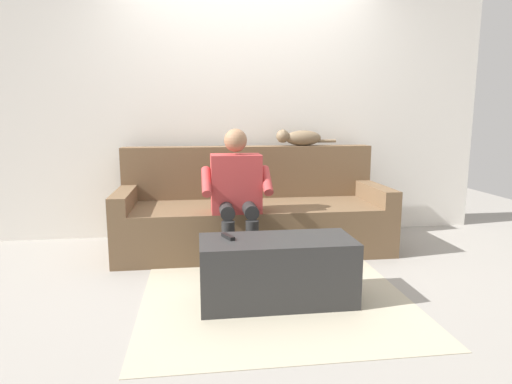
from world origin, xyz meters
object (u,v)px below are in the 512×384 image
Objects in this scene: couch at (253,214)px; remote_black at (228,237)px; coffee_table at (277,270)px; person_solo_seated at (237,189)px; cat_on_backrest at (299,138)px.

couch reaches higher than remote_black.
couch is 1.22m from remote_black.
coffee_table is 0.90× the size of person_solo_seated.
remote_black is at bearing 75.33° from couch.
remote_black is (0.12, 0.73, -0.18)m from person_solo_seated.
cat_on_backrest is (-0.49, -1.51, 0.77)m from coffee_table.
cat_on_backrest is 1.75m from remote_black.
remote_black is (0.31, -0.05, 0.22)m from coffee_table.
coffee_table is at bearing 57.88° from remote_black.
cat_on_backrest is at bearing -107.91° from coffee_table.
couch is 2.17× the size of person_solo_seated.
coffee_table is 0.38m from remote_black.
coffee_table is at bearing 103.15° from person_solo_seated.
remote_black is (0.31, 1.17, 0.13)m from couch.
coffee_table is (0.00, 1.23, -0.10)m from couch.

